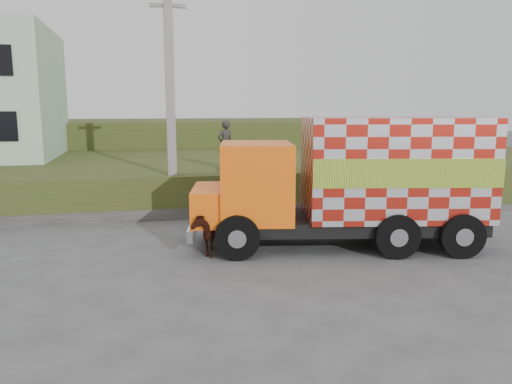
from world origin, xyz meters
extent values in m
plane|color=#474749|center=(0.00, 0.00, 0.00)|extent=(120.00, 120.00, 0.00)
cube|color=#2A4818|center=(0.00, 10.00, 0.75)|extent=(40.00, 12.00, 1.50)
cube|color=#2A4818|center=(0.00, 22.00, 1.50)|extent=(40.00, 12.00, 3.00)
cube|color=#595651|center=(-2.00, 4.20, 0.20)|extent=(16.00, 0.50, 0.40)
cube|color=gray|center=(-1.00, 4.60, 4.00)|extent=(0.30, 0.30, 8.00)
cube|color=gray|center=(-1.00, 4.60, 7.20)|extent=(1.20, 0.12, 0.12)
cube|color=black|center=(3.49, -0.33, 0.68)|extent=(7.47, 3.65, 0.37)
cube|color=#FF610D|center=(1.02, 0.15, 1.84)|extent=(2.33, 2.74, 2.11)
cube|color=#FF610D|center=(-0.17, 0.39, 1.21)|extent=(1.46, 2.37, 0.95)
cube|color=silver|center=(4.73, -0.58, 2.21)|extent=(5.24, 3.41, 2.74)
cube|color=yellow|center=(4.49, -1.84, 2.21)|extent=(4.76, 0.98, 0.74)
cube|color=yellow|center=(4.98, 0.68, 2.21)|extent=(4.76, 0.98, 0.74)
cube|color=silver|center=(-0.69, 0.49, 0.58)|extent=(0.62, 2.41, 0.32)
cylinder|color=black|center=(0.26, -0.93, 0.58)|extent=(1.21, 0.59, 1.16)
cylinder|color=black|center=(0.73, 1.44, 0.58)|extent=(1.21, 0.59, 1.16)
cylinder|color=black|center=(4.29, -1.72, 0.58)|extent=(1.21, 0.59, 1.16)
cylinder|color=black|center=(4.76, 0.65, 0.58)|extent=(1.21, 0.59, 1.16)
cylinder|color=black|center=(5.95, -2.05, 0.58)|extent=(1.21, 0.59, 1.16)
cylinder|color=black|center=(6.41, 0.33, 0.58)|extent=(1.21, 0.59, 1.16)
imported|color=#35150D|center=(-0.41, -0.23, 0.59)|extent=(1.00, 1.52, 1.18)
imported|color=#312E2C|center=(1.17, 6.28, 2.43)|extent=(0.80, 0.69, 1.87)
camera|label=1|loc=(-2.02, -13.04, 3.83)|focal=35.00mm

